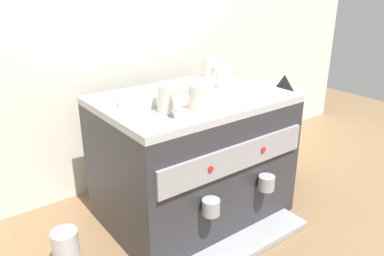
{
  "coord_description": "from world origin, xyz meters",
  "views": [
    {
      "loc": [
        -0.76,
        -1.01,
        0.85
      ],
      "look_at": [
        0.0,
        0.0,
        0.35
      ],
      "focal_mm": 35.5,
      "sensor_mm": 36.0,
      "label": 1
    }
  ],
  "objects_px": {
    "ceramic_cup_2": "(200,96)",
    "ceramic_cup_3": "(221,76)",
    "ceramic_cup_1": "(212,68)",
    "espresso_machine": "(193,158)",
    "ceramic_bowl_0": "(197,86)",
    "ceramic_bowl_1": "(138,100)",
    "milk_pitcher": "(66,250)",
    "coffee_grinder": "(279,129)",
    "ceramic_cup_0": "(170,99)"
  },
  "relations": [
    {
      "from": "ceramic_bowl_0",
      "to": "espresso_machine",
      "type": "bearing_deg",
      "value": -138.43
    },
    {
      "from": "ceramic_cup_0",
      "to": "milk_pitcher",
      "type": "xyz_separation_m",
      "value": [
        -0.34,
        0.08,
        -0.44
      ]
    },
    {
      "from": "milk_pitcher",
      "to": "espresso_machine",
      "type": "bearing_deg",
      "value": 1.48
    },
    {
      "from": "ceramic_cup_0",
      "to": "coffee_grinder",
      "type": "height_order",
      "value": "ceramic_cup_0"
    },
    {
      "from": "milk_pitcher",
      "to": "coffee_grinder",
      "type": "bearing_deg",
      "value": 1.21
    },
    {
      "from": "espresso_machine",
      "to": "ceramic_bowl_0",
      "type": "xyz_separation_m",
      "value": [
        0.05,
        0.05,
        0.25
      ]
    },
    {
      "from": "ceramic_cup_2",
      "to": "coffee_grinder",
      "type": "distance_m",
      "value": 0.63
    },
    {
      "from": "ceramic_cup_1",
      "to": "ceramic_bowl_1",
      "type": "relative_size",
      "value": 0.8
    },
    {
      "from": "ceramic_cup_1",
      "to": "ceramic_cup_3",
      "type": "relative_size",
      "value": 0.88
    },
    {
      "from": "espresso_machine",
      "to": "ceramic_cup_1",
      "type": "distance_m",
      "value": 0.39
    },
    {
      "from": "ceramic_cup_0",
      "to": "ceramic_bowl_0",
      "type": "xyz_separation_m",
      "value": [
        0.21,
        0.14,
        -0.02
      ]
    },
    {
      "from": "ceramic_cup_3",
      "to": "ceramic_bowl_0",
      "type": "relative_size",
      "value": 1.03
    },
    {
      "from": "milk_pitcher",
      "to": "ceramic_bowl_1",
      "type": "bearing_deg",
      "value": 7.12
    },
    {
      "from": "ceramic_cup_2",
      "to": "ceramic_bowl_0",
      "type": "height_order",
      "value": "ceramic_cup_2"
    },
    {
      "from": "ceramic_cup_2",
      "to": "ceramic_bowl_1",
      "type": "relative_size",
      "value": 0.91
    },
    {
      "from": "ceramic_bowl_0",
      "to": "ceramic_bowl_1",
      "type": "xyz_separation_m",
      "value": [
        -0.26,
        -0.02,
        -0.0
      ]
    },
    {
      "from": "coffee_grinder",
      "to": "milk_pitcher",
      "type": "height_order",
      "value": "coffee_grinder"
    },
    {
      "from": "espresso_machine",
      "to": "ceramic_cup_3",
      "type": "height_order",
      "value": "ceramic_cup_3"
    },
    {
      "from": "ceramic_bowl_1",
      "to": "milk_pitcher",
      "type": "xyz_separation_m",
      "value": [
        -0.3,
        -0.04,
        -0.42
      ]
    },
    {
      "from": "ceramic_bowl_1",
      "to": "ceramic_cup_2",
      "type": "bearing_deg",
      "value": -44.77
    },
    {
      "from": "espresso_machine",
      "to": "ceramic_cup_3",
      "type": "relative_size",
      "value": 5.63
    },
    {
      "from": "espresso_machine",
      "to": "ceramic_cup_3",
      "type": "distance_m",
      "value": 0.33
    },
    {
      "from": "ceramic_bowl_0",
      "to": "milk_pitcher",
      "type": "relative_size",
      "value": 0.82
    },
    {
      "from": "ceramic_cup_2",
      "to": "ceramic_bowl_0",
      "type": "xyz_separation_m",
      "value": [
        0.11,
        0.16,
        -0.02
      ]
    },
    {
      "from": "ceramic_cup_0",
      "to": "ceramic_bowl_0",
      "type": "distance_m",
      "value": 0.25
    },
    {
      "from": "espresso_machine",
      "to": "ceramic_bowl_1",
      "type": "distance_m",
      "value": 0.33
    },
    {
      "from": "ceramic_bowl_1",
      "to": "ceramic_cup_1",
      "type": "bearing_deg",
      "value": 18.24
    },
    {
      "from": "ceramic_bowl_1",
      "to": "ceramic_cup_3",
      "type": "bearing_deg",
      "value": 4.73
    },
    {
      "from": "milk_pitcher",
      "to": "ceramic_cup_2",
      "type": "bearing_deg",
      "value": -13.38
    },
    {
      "from": "ceramic_cup_1",
      "to": "ceramic_bowl_1",
      "type": "distance_m",
      "value": 0.45
    },
    {
      "from": "ceramic_cup_1",
      "to": "coffee_grinder",
      "type": "xyz_separation_m",
      "value": [
        0.26,
        -0.16,
        -0.28
      ]
    },
    {
      "from": "coffee_grinder",
      "to": "ceramic_bowl_1",
      "type": "bearing_deg",
      "value": 178.65
    },
    {
      "from": "ceramic_cup_3",
      "to": "ceramic_bowl_1",
      "type": "bearing_deg",
      "value": -175.27
    },
    {
      "from": "espresso_machine",
      "to": "ceramic_bowl_0",
      "type": "distance_m",
      "value": 0.26
    },
    {
      "from": "ceramic_cup_1",
      "to": "ceramic_cup_3",
      "type": "bearing_deg",
      "value": -113.95
    },
    {
      "from": "ceramic_bowl_1",
      "to": "coffee_grinder",
      "type": "relative_size",
      "value": 0.27
    },
    {
      "from": "ceramic_cup_3",
      "to": "ceramic_bowl_1",
      "type": "height_order",
      "value": "ceramic_cup_3"
    },
    {
      "from": "ceramic_cup_0",
      "to": "ceramic_bowl_0",
      "type": "height_order",
      "value": "ceramic_cup_0"
    },
    {
      "from": "ceramic_cup_2",
      "to": "ceramic_cup_0",
      "type": "bearing_deg",
      "value": 166.23
    },
    {
      "from": "ceramic_cup_1",
      "to": "milk_pitcher",
      "type": "distance_m",
      "value": 0.87
    },
    {
      "from": "ceramic_cup_1",
      "to": "ceramic_cup_2",
      "type": "height_order",
      "value": "ceramic_cup_1"
    },
    {
      "from": "espresso_machine",
      "to": "coffee_grinder",
      "type": "xyz_separation_m",
      "value": [
        0.49,
        0.01,
        -0.0
      ]
    },
    {
      "from": "ceramic_cup_3",
      "to": "coffee_grinder",
      "type": "relative_size",
      "value": 0.24
    },
    {
      "from": "ceramic_cup_1",
      "to": "ceramic_cup_3",
      "type": "height_order",
      "value": "ceramic_cup_1"
    },
    {
      "from": "ceramic_cup_1",
      "to": "ceramic_bowl_0",
      "type": "xyz_separation_m",
      "value": [
        -0.17,
        -0.12,
        -0.02
      ]
    },
    {
      "from": "espresso_machine",
      "to": "ceramic_cup_2",
      "type": "height_order",
      "value": "ceramic_cup_2"
    },
    {
      "from": "ceramic_cup_0",
      "to": "coffee_grinder",
      "type": "bearing_deg",
      "value": 8.94
    },
    {
      "from": "ceramic_cup_2",
      "to": "ceramic_cup_3",
      "type": "bearing_deg",
      "value": 36.33
    },
    {
      "from": "ceramic_bowl_0",
      "to": "ceramic_bowl_1",
      "type": "relative_size",
      "value": 0.88
    },
    {
      "from": "ceramic_cup_2",
      "to": "coffee_grinder",
      "type": "bearing_deg",
      "value": 12.89
    }
  ]
}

